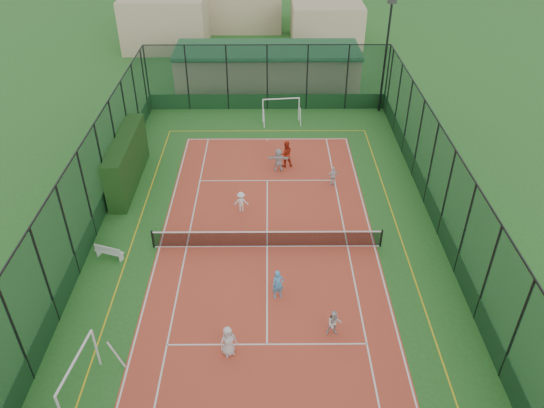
{
  "coord_description": "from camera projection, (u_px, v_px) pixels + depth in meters",
  "views": [
    {
      "loc": [
        0.11,
        -21.13,
        17.06
      ],
      "look_at": [
        0.26,
        2.11,
        1.2
      ],
      "focal_mm": 35.0,
      "sensor_mm": 36.0,
      "label": 1
    }
  ],
  "objects": [
    {
      "name": "ground",
      "position": [
        267.0,
        247.0,
        27.07
      ],
      "size": [
        300.0,
        300.0,
        0.0
      ],
      "primitive_type": "plane",
      "color": "#2C5D20",
      "rests_on": "ground"
    },
    {
      "name": "hedge_left",
      "position": [
        127.0,
        161.0,
        31.37
      ],
      "size": [
        1.02,
        6.8,
        2.98
      ],
      "primitive_type": "cube",
      "color": "black",
      "rests_on": "ground"
    },
    {
      "name": "perimeter_fence",
      "position": [
        267.0,
        206.0,
        25.66
      ],
      "size": [
        18.12,
        34.12,
        5.0
      ],
      "primitive_type": null,
      "color": "#113421",
      "rests_on": "ground"
    },
    {
      "name": "child_near_mid",
      "position": [
        278.0,
        284.0,
        23.66
      ],
      "size": [
        0.62,
        0.5,
        1.47
      ],
      "primitive_type": "imported",
      "rotation": [
        0.0,
        0.0,
        0.3
      ],
      "color": "#4B9DD6",
      "rests_on": "court_slab"
    },
    {
      "name": "child_near_right",
      "position": [
        334.0,
        323.0,
        21.88
      ],
      "size": [
        0.64,
        0.51,
        1.28
      ],
      "primitive_type": "imported",
      "rotation": [
        0.0,
        0.0,
        0.05
      ],
      "color": "silver",
      "rests_on": "court_slab"
    },
    {
      "name": "clubhouse",
      "position": [
        267.0,
        67.0,
        44.35
      ],
      "size": [
        15.2,
        7.2,
        3.15
      ],
      "primitive_type": null,
      "color": "tan",
      "rests_on": "ground"
    },
    {
      "name": "court_slab",
      "position": [
        267.0,
        247.0,
        27.07
      ],
      "size": [
        11.17,
        23.97,
        0.01
      ],
      "primitive_type": "cube",
      "color": "#B53E28",
      "rests_on": "ground"
    },
    {
      "name": "floodlight_ne",
      "position": [
        385.0,
        58.0,
        38.5
      ],
      "size": [
        0.6,
        0.26,
        8.25
      ],
      "primitive_type": null,
      "color": "black",
      "rests_on": "ground"
    },
    {
      "name": "coach",
      "position": [
        286.0,
        154.0,
        33.33
      ],
      "size": [
        0.93,
        0.77,
        1.75
      ],
      "primitive_type": "imported",
      "rotation": [
        0.0,
        0.0,
        3.28
      ],
      "color": "#AC2812",
      "rests_on": "court_slab"
    },
    {
      "name": "child_far_right",
      "position": [
        333.0,
        176.0,
        31.58
      ],
      "size": [
        0.76,
        0.41,
        1.23
      ],
      "primitive_type": "imported",
      "rotation": [
        0.0,
        0.0,
        3.3
      ],
      "color": "silver",
      "rests_on": "court_slab"
    },
    {
      "name": "tennis_net",
      "position": [
        267.0,
        238.0,
        26.77
      ],
      "size": [
        11.67,
        0.12,
        1.06
      ],
      "primitive_type": null,
      "color": "black",
      "rests_on": "ground"
    },
    {
      "name": "futsal_goal_far",
      "position": [
        281.0,
        110.0,
        38.78
      ],
      "size": [
        2.82,
        1.09,
        1.77
      ],
      "primitive_type": null,
      "rotation": [
        0.0,
        0.0,
        0.11
      ],
      "color": "white",
      "rests_on": "ground"
    },
    {
      "name": "child_near_left",
      "position": [
        228.0,
        341.0,
        20.99
      ],
      "size": [
        0.84,
        0.73,
        1.44
      ],
      "primitive_type": "imported",
      "rotation": [
        0.0,
        0.0,
        0.47
      ],
      "color": "silver",
      "rests_on": "court_slab"
    },
    {
      "name": "child_far_back",
      "position": [
        278.0,
        160.0,
        32.94
      ],
      "size": [
        1.41,
        0.5,
        1.51
      ],
      "primitive_type": "imported",
      "rotation": [
        0.0,
        0.0,
        3.1
      ],
      "color": "silver",
      "rests_on": "court_slab"
    },
    {
      "name": "tennis_balls",
      "position": [
        260.0,
        231.0,
        28.06
      ],
      "size": [
        2.08,
        0.85,
        0.07
      ],
      "color": "#CCE033",
      "rests_on": "court_slab"
    },
    {
      "name": "child_far_left",
      "position": [
        241.0,
        202.0,
        29.32
      ],
      "size": [
        0.81,
        0.47,
        1.24
      ],
      "primitive_type": "imported",
      "rotation": [
        0.0,
        0.0,
        3.16
      ],
      "color": "white",
      "rests_on": "court_slab"
    },
    {
      "name": "white_bench",
      "position": [
        109.0,
        251.0,
        26.12
      ],
      "size": [
        1.52,
        0.86,
        0.83
      ],
      "primitive_type": null,
      "rotation": [
        0.0,
        0.0,
        -0.33
      ],
      "color": "white",
      "rests_on": "ground"
    },
    {
      "name": "futsal_goal_near",
      "position": [
        80.0,
        379.0,
        19.23
      ],
      "size": [
        3.09,
        1.29,
        1.94
      ],
      "primitive_type": null,
      "rotation": [
        0.0,
        0.0,
        1.43
      ],
      "color": "white",
      "rests_on": "ground"
    }
  ]
}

